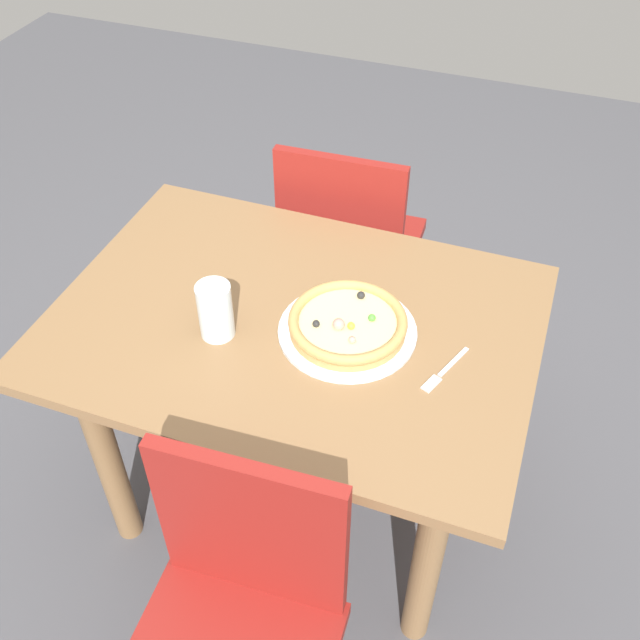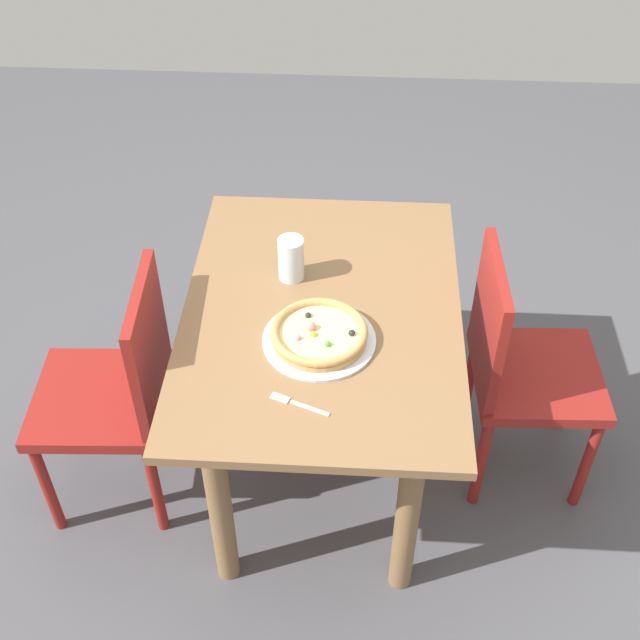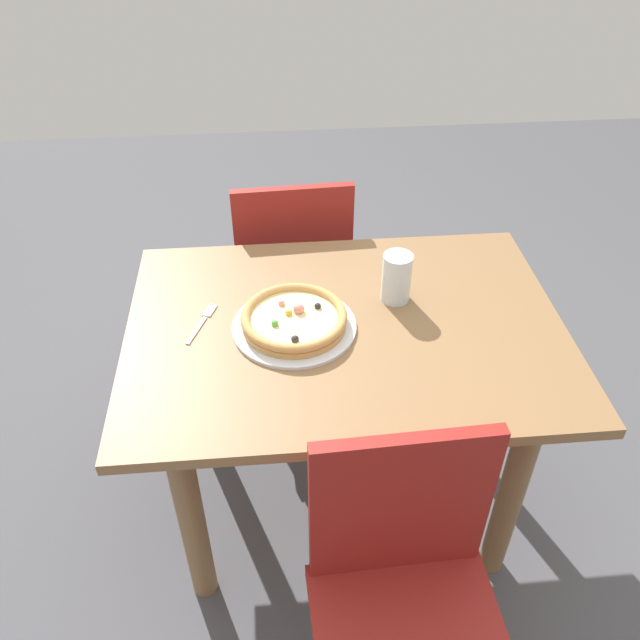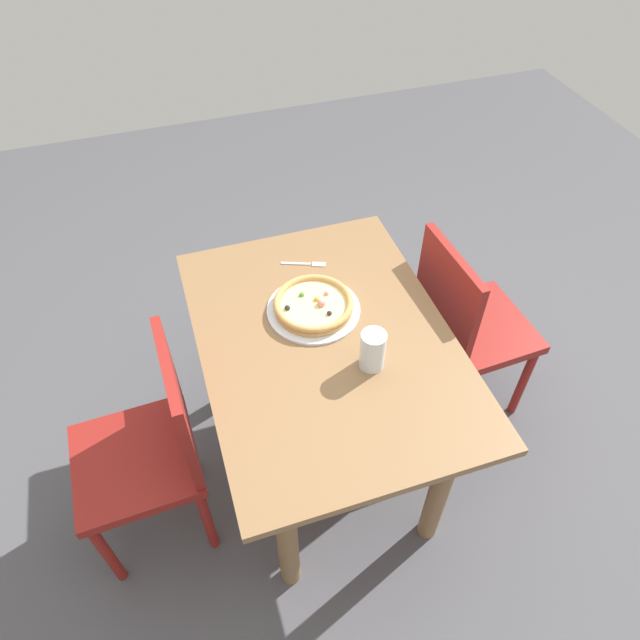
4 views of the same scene
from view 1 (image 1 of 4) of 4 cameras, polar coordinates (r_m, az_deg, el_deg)
name	(u,v)px [view 1 (image 1 of 4)]	position (r m, az deg, el deg)	size (l,w,h in m)	color
ground_plane	(300,497)	(2.28, -1.59, -13.58)	(6.00, 6.00, 0.00)	#4C4C51
dining_table	(295,360)	(1.81, -1.96, -3.16)	(1.12, 0.81, 0.74)	olive
chair_near	(349,248)	(2.34, 2.24, 5.63)	(0.42, 0.42, 0.88)	maroon
chair_far	(235,632)	(1.57, -6.61, -22.96)	(0.42, 0.42, 0.88)	maroon
plate	(347,332)	(1.67, 2.11, -0.94)	(0.32, 0.32, 0.01)	silver
pizza	(347,324)	(1.65, 2.13, -0.32)	(0.27, 0.27, 0.05)	tan
fork	(443,373)	(1.61, 9.52, -4.06)	(0.07, 0.16, 0.00)	silver
drinking_glass	(215,311)	(1.64, -8.15, 0.73)	(0.08, 0.08, 0.14)	silver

